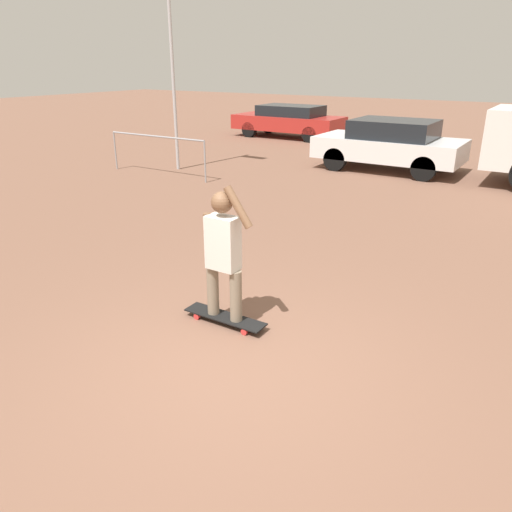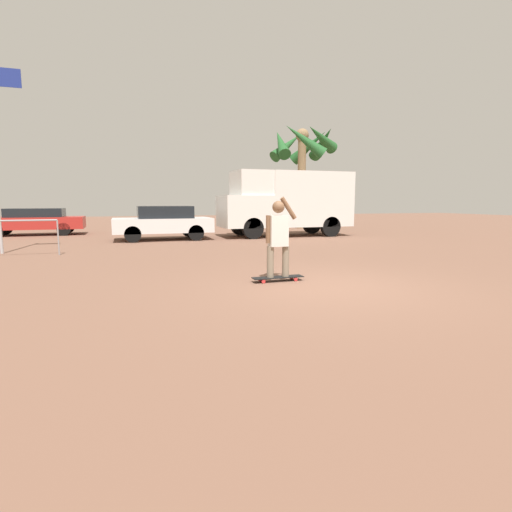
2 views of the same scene
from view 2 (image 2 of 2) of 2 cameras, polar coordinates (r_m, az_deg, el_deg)
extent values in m
plane|color=brown|center=(7.67, 10.04, -4.33)|extent=(80.00, 80.00, 0.00)
cube|color=black|center=(8.05, 3.14, -3.03)|extent=(1.05, 0.25, 0.02)
cylinder|color=red|center=(7.85, 1.07, -3.65)|extent=(0.08, 0.03, 0.08)
cylinder|color=red|center=(8.04, 0.58, -3.38)|extent=(0.08, 0.03, 0.08)
cylinder|color=red|center=(8.10, 5.68, -3.33)|extent=(0.08, 0.03, 0.08)
cylinder|color=red|center=(8.28, 5.10, -3.07)|extent=(0.08, 0.03, 0.08)
cylinder|color=gray|center=(7.94, 2.06, -0.86)|extent=(0.14, 0.14, 0.62)
cylinder|color=gray|center=(8.06, 4.25, -0.74)|extent=(0.14, 0.14, 0.62)
cube|color=silver|center=(7.93, 3.19, 3.62)|extent=(0.37, 0.22, 0.62)
sphere|color=brown|center=(7.91, 3.22, 7.01)|extent=(0.24, 0.24, 0.24)
cylinder|color=brown|center=(7.85, 1.75, 3.84)|extent=(0.09, 0.09, 0.55)
cylinder|color=brown|center=(7.99, 4.65, 6.83)|extent=(0.36, 0.09, 0.46)
cylinder|color=black|center=(17.19, -0.45, 3.98)|extent=(0.91, 0.28, 0.91)
cylinder|color=black|center=(19.01, -2.23, 4.34)|extent=(0.91, 0.28, 0.91)
cylinder|color=black|center=(18.70, 10.58, 4.15)|extent=(0.91, 0.28, 0.91)
cylinder|color=black|center=(20.38, 7.98, 4.50)|extent=(0.91, 0.28, 0.91)
cube|color=white|center=(18.04, -1.67, 6.39)|extent=(2.12, 2.18, 1.40)
cube|color=black|center=(17.92, -2.98, 7.27)|extent=(0.04, 1.86, 0.70)
cube|color=white|center=(19.13, 7.12, 8.04)|extent=(3.94, 2.18, 2.49)
cube|color=white|center=(18.15, -0.71, 10.34)|extent=(1.48, 2.01, 1.09)
cylinder|color=black|center=(16.38, -17.21, 2.98)|extent=(0.65, 0.22, 0.65)
cylinder|color=black|center=(18.10, -17.34, 3.40)|extent=(0.65, 0.22, 0.65)
cylinder|color=black|center=(16.62, -8.58, 3.31)|extent=(0.65, 0.22, 0.65)
cylinder|color=black|center=(18.32, -9.52, 3.69)|extent=(0.65, 0.22, 0.65)
cube|color=white|center=(17.29, -13.18, 4.33)|extent=(4.02, 1.95, 0.59)
cube|color=black|center=(17.28, -12.90, 6.15)|extent=(2.21, 1.72, 0.50)
cylinder|color=black|center=(22.98, -32.18, 3.36)|extent=(0.61, 0.22, 0.61)
cylinder|color=black|center=(20.95, -25.77, 3.47)|extent=(0.61, 0.22, 0.61)
cylinder|color=black|center=(22.49, -25.28, 3.74)|extent=(0.61, 0.22, 0.61)
cube|color=#B22823|center=(21.92, -29.17, 4.15)|extent=(4.48, 1.77, 0.57)
cube|color=black|center=(21.88, -28.96, 5.44)|extent=(2.47, 1.56, 0.41)
cylinder|color=#8E704C|center=(24.29, 6.53, 10.40)|extent=(0.48, 0.48, 5.46)
sphere|color=#8E704C|center=(24.57, 6.63, 16.77)|extent=(0.77, 0.77, 0.77)
cone|color=#235B28|center=(25.03, 9.45, 15.65)|extent=(0.83, 2.62, 1.93)
cone|color=#235B28|center=(25.71, 7.57, 15.27)|extent=(2.29, 2.24, 2.17)
cone|color=#235B28|center=(25.44, 4.51, 15.46)|extent=(2.62, 1.50, 2.10)
cone|color=#235B28|center=(24.18, 3.55, 15.83)|extent=(1.11, 2.58, 2.14)
cone|color=#235B28|center=(23.23, 6.97, 16.14)|extent=(2.61, 1.49, 2.12)
cone|color=#235B28|center=(23.83, 9.29, 16.35)|extent=(2.67, 1.98, 1.58)
cube|color=navy|center=(14.88, -32.22, 20.79)|extent=(0.84, 0.02, 0.54)
cylinder|color=#99999E|center=(13.32, -26.40, 2.36)|extent=(0.04, 0.04, 1.05)
camera|label=1|loc=(6.92, 45.64, 16.50)|focal=35.00mm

